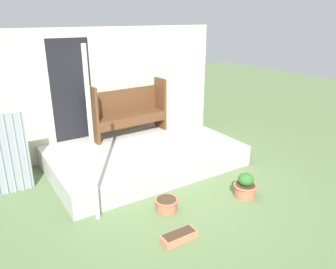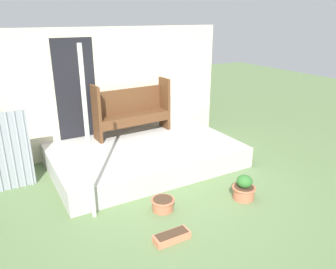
{
  "view_description": "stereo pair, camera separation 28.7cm",
  "coord_description": "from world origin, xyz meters",
  "px_view_note": "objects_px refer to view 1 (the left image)",
  "views": [
    {
      "loc": [
        -2.72,
        -4.12,
        2.81
      ],
      "look_at": [
        0.16,
        0.39,
        0.85
      ],
      "focal_mm": 35.0,
      "sensor_mm": 36.0,
      "label": 1
    },
    {
      "loc": [
        -2.47,
        -4.27,
        2.81
      ],
      "look_at": [
        0.16,
        0.39,
        0.85
      ],
      "focal_mm": 35.0,
      "sensor_mm": 36.0,
      "label": 2
    }
  ],
  "objects_px": {
    "bench": "(128,109)",
    "support_post": "(92,139)",
    "flower_pot_left": "(167,204)",
    "flower_pot_middle": "(245,186)",
    "planter_box_rect": "(179,236)"
  },
  "relations": [
    {
      "from": "support_post",
      "to": "flower_pot_left",
      "type": "bearing_deg",
      "value": -19.91
    },
    {
      "from": "support_post",
      "to": "bench",
      "type": "bearing_deg",
      "value": 53.14
    },
    {
      "from": "bench",
      "to": "support_post",
      "type": "bearing_deg",
      "value": -129.35
    },
    {
      "from": "bench",
      "to": "planter_box_rect",
      "type": "relative_size",
      "value": 3.33
    },
    {
      "from": "planter_box_rect",
      "to": "bench",
      "type": "bearing_deg",
      "value": 75.39
    },
    {
      "from": "flower_pot_left",
      "to": "planter_box_rect",
      "type": "bearing_deg",
      "value": -109.57
    },
    {
      "from": "support_post",
      "to": "flower_pot_middle",
      "type": "xyz_separation_m",
      "value": [
        2.27,
        -0.7,
        -1.07
      ]
    },
    {
      "from": "bench",
      "to": "flower_pot_left",
      "type": "distance_m",
      "value": 2.59
    },
    {
      "from": "support_post",
      "to": "planter_box_rect",
      "type": "relative_size",
      "value": 5.02
    },
    {
      "from": "bench",
      "to": "planter_box_rect",
      "type": "xyz_separation_m",
      "value": [
        -0.8,
        -3.08,
        -0.91
      ]
    },
    {
      "from": "flower_pot_left",
      "to": "flower_pot_middle",
      "type": "relative_size",
      "value": 0.9
    },
    {
      "from": "support_post",
      "to": "bench",
      "type": "distance_m",
      "value": 2.55
    },
    {
      "from": "flower_pot_left",
      "to": "flower_pot_middle",
      "type": "distance_m",
      "value": 1.35
    },
    {
      "from": "bench",
      "to": "flower_pot_left",
      "type": "bearing_deg",
      "value": -105.6
    },
    {
      "from": "flower_pot_middle",
      "to": "planter_box_rect",
      "type": "relative_size",
      "value": 0.83
    }
  ]
}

